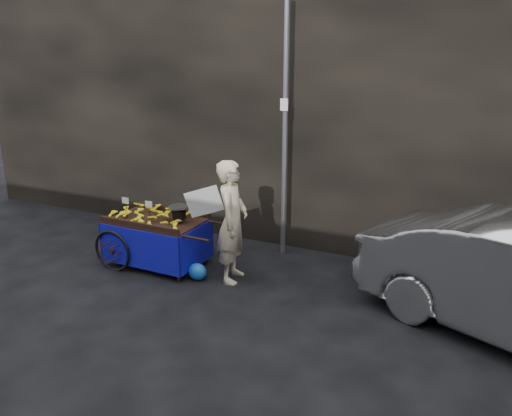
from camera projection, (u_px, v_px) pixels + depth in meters
The scene contains 6 objects.
ground at pixel (230, 280), 7.22m from camera, with size 80.00×80.00×0.00m, color black.
building_wall at pixel (319, 92), 8.56m from camera, with size 13.50×2.00×5.00m.
street_pole at pixel (285, 131), 7.62m from camera, with size 0.12×0.10×4.00m.
banana_cart at pixel (154, 224), 7.59m from camera, with size 1.97×1.00×1.06m.
vendor at pixel (232, 222), 7.00m from camera, with size 0.90×0.71×1.76m.
plastic_bag at pixel (197, 272), 7.19m from camera, with size 0.28×0.22×0.25m, color blue.
Camera 1 is at (3.14, -5.79, 3.15)m, focal length 35.00 mm.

